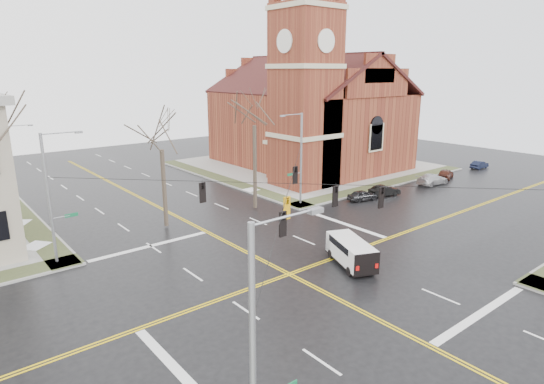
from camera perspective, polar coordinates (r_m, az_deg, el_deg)
ground at (r=30.60m, az=2.19°, el=-10.27°), size 120.00×120.00×0.00m
sidewalks at (r=30.56m, az=2.19°, el=-10.14°), size 80.00×80.00×0.17m
road_markings at (r=30.59m, az=2.19°, el=-10.26°), size 100.00×100.00×0.01m
church at (r=62.84m, az=4.47°, el=10.75°), size 24.28×27.48×27.50m
signal_pole_ne at (r=44.53m, az=3.51°, el=4.49°), size 2.75×0.22×9.00m
signal_pole_nw at (r=33.99m, az=-25.97°, el=-0.34°), size 2.75×0.22×9.00m
signal_pole_sw at (r=14.15m, az=-1.81°, el=-19.98°), size 2.75×0.22×9.00m
span_wires at (r=28.51m, az=2.31°, el=1.07°), size 23.02×23.02×0.03m
traffic_signals at (r=28.22m, az=3.18°, el=-0.66°), size 8.21×8.26×1.30m
streetlight_north_a at (r=50.10m, az=-29.64°, el=3.16°), size 2.30×0.20×8.00m
cargo_van at (r=32.11m, az=9.73°, el=-7.17°), size 3.48×5.01×1.79m
parked_car_a at (r=47.91m, az=11.28°, el=-0.42°), size 3.44×1.96×1.10m
parked_car_b at (r=50.14m, az=13.93°, el=0.16°), size 3.74×2.03×1.17m
parked_car_c at (r=56.83m, az=19.48°, el=1.52°), size 4.54×2.11×1.28m
parked_car_d at (r=60.46m, az=20.94°, el=2.15°), size 3.99×2.64×1.26m
parked_car_e at (r=68.71m, az=24.59°, el=3.14°), size 3.25×1.17×1.07m
tree_nw_near at (r=38.51m, az=-13.71°, el=5.84°), size 4.00×4.00×9.92m
tree_ne at (r=42.56m, az=-2.23°, el=9.05°), size 4.00×4.00×11.96m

